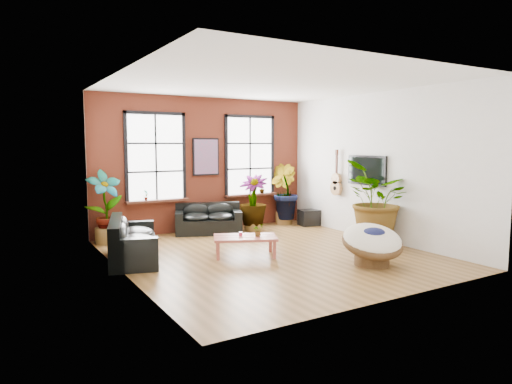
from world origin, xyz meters
TOP-DOWN VIEW (x-y plane):
  - room at (0.00, 0.15)m, footprint 6.04×6.54m
  - sofa_back at (-0.14, 2.77)m, footprint 1.85×1.37m
  - sofa_left at (-2.62, 1.04)m, footprint 1.39×2.23m
  - coffee_table at (-0.52, 0.16)m, footprint 1.46×1.19m
  - papasan_chair at (1.19, -1.69)m, footprint 1.47×1.47m
  - poster at (0.00, 3.18)m, footprint 0.74×0.06m
  - tv_wall_unit at (2.93, 0.60)m, footprint 0.13×1.86m
  - media_box at (2.77, 2.32)m, footprint 0.60×0.53m
  - pot_back_left at (-2.69, 2.85)m, footprint 0.54×0.54m
  - pot_back_right at (2.29, 2.88)m, footprint 0.56×0.56m
  - pot_right_wall at (2.50, -0.55)m, footprint 0.63×0.63m
  - pot_mid at (1.05, 2.50)m, footprint 0.59×0.59m
  - floor_plant_back_left at (-2.69, 2.84)m, footprint 0.91×0.70m
  - floor_plant_back_right at (2.28, 2.89)m, footprint 0.86×0.99m
  - floor_plant_right_wall at (2.52, -0.51)m, footprint 2.08×2.11m
  - floor_plant_mid at (1.06, 2.53)m, footprint 1.05×1.05m
  - table_plant at (-0.29, 0.04)m, footprint 0.28×0.26m
  - sill_plant_left at (-1.65, 3.13)m, footprint 0.17×0.17m
  - sill_plant_right at (1.70, 3.13)m, footprint 0.19×0.19m

SIDE VIEW (x-z plane):
  - pot_mid at x=1.05m, z-range 0.00..0.34m
  - pot_back_right at x=2.29m, z-range 0.00..0.35m
  - pot_back_left at x=-2.69m, z-range 0.00..0.37m
  - pot_right_wall at x=2.50m, z-range 0.00..0.42m
  - media_box at x=2.77m, z-range 0.00..0.44m
  - sofa_back at x=-0.14m, z-range -0.04..0.73m
  - coffee_table at x=-0.52m, z-range 0.12..0.61m
  - sofa_left at x=-2.62m, z-range -0.04..0.78m
  - papasan_chair at x=1.19m, z-range 0.01..0.86m
  - table_plant at x=-0.29m, z-range 0.41..0.66m
  - floor_plant_mid at x=1.06m, z-range 0.14..1.47m
  - floor_plant_back_left at x=-2.69m, z-range 0.15..1.71m
  - floor_plant_back_right at x=2.28m, z-range 0.15..1.72m
  - sill_plant_left at x=-1.65m, z-range 0.90..1.17m
  - sill_plant_right at x=1.70m, z-range 0.90..1.17m
  - floor_plant_right_wall at x=2.52m, z-range 0.16..1.93m
  - tv_wall_unit at x=2.93m, z-range 0.94..2.14m
  - room at x=0.00m, z-range -0.02..3.52m
  - poster at x=0.00m, z-range 1.46..2.44m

